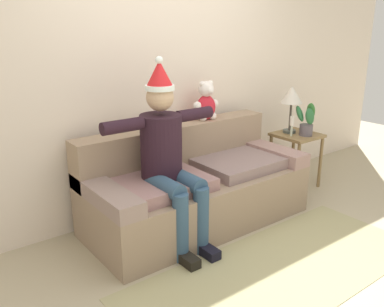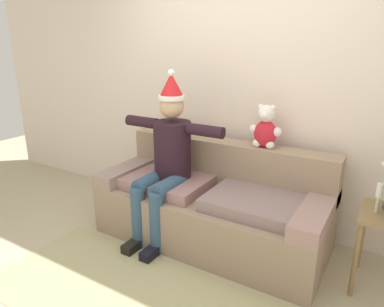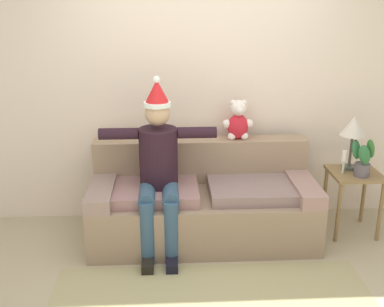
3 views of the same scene
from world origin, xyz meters
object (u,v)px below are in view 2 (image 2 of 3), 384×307
Objects in this scene: person_seated at (167,156)px; candle_tall at (379,194)px; teddy_bear at (265,128)px; couch at (214,204)px.

person_seated reaches higher than candle_tall.
person_seated is at bearing -175.05° from candle_tall.
person_seated is at bearing -149.67° from teddy_bear.
candle_tall is (0.94, -0.29, -0.29)m from teddy_bear.
teddy_bear is at bearing 30.33° from person_seated.
person_seated is 4.02× the size of teddy_bear.
couch is 1.36m from candle_tall.
teddy_bear is 1.03m from candle_tall.
couch is at bearing -142.32° from teddy_bear.
person_seated is 0.91m from teddy_bear.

